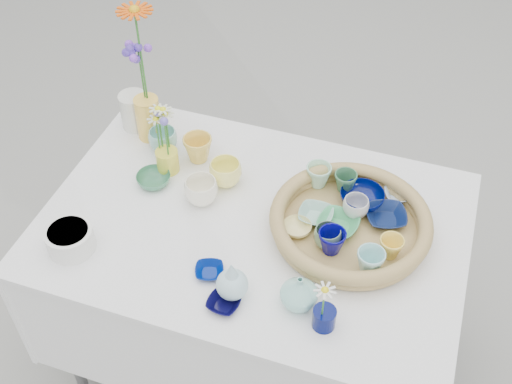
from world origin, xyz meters
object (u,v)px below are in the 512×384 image
(bud_vase_seafoam, at_px, (299,292))
(tall_vase_yellow, at_px, (148,118))
(wicker_tray, at_px, (350,223))
(display_table, at_px, (254,356))

(bud_vase_seafoam, relative_size, tall_vase_yellow, 0.68)
(wicker_tray, xyz_separation_m, tall_vase_yellow, (-0.75, 0.21, 0.04))
(display_table, height_order, tall_vase_yellow, tall_vase_yellow)
(wicker_tray, bearing_deg, bud_vase_seafoam, -103.51)
(display_table, height_order, wicker_tray, wicker_tray)
(wicker_tray, height_order, bud_vase_seafoam, bud_vase_seafoam)
(tall_vase_yellow, bearing_deg, wicker_tray, -15.88)
(display_table, height_order, bud_vase_seafoam, bud_vase_seafoam)
(display_table, distance_m, tall_vase_yellow, 1.00)
(display_table, distance_m, bud_vase_seafoam, 0.88)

